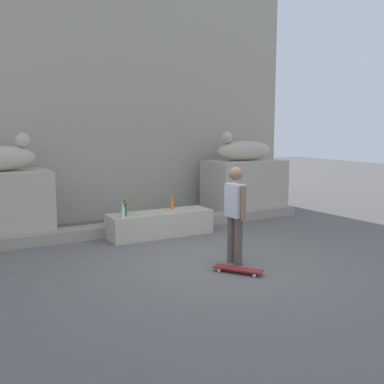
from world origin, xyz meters
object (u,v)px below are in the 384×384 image
Objects in this scene: statue_reclining_right at (243,150)px; bottle_orange at (172,204)px; skater at (235,211)px; bottle_clear at (123,212)px; bottle_brown at (125,208)px; skateboard at (238,269)px; bottle_green at (125,210)px.

statue_reclining_right is 3.04m from bottle_orange.
bottle_clear is (-1.19, 2.20, -0.28)m from skater.
skater is 2.72m from bottle_brown.
skateboard is 2.59× the size of bottle_green.
bottle_orange is at bearing 26.26° from statue_reclining_right.
bottle_clear is (-0.15, -0.30, -0.02)m from bottle_brown.
bottle_brown is at bearing 21.80° from statue_reclining_right.
skateboard is 3.14m from bottle_orange.
skater reaches higher than skateboard.
bottle_green is at bearing -18.62° from skateboard.
statue_reclining_right reaches higher than bottle_orange.
skateboard is at bearing -73.13° from bottle_green.
statue_reclining_right is at bearing -71.56° from skateboard.
statue_reclining_right reaches higher than skater.
bottle_brown is 1.23× the size of bottle_orange.
skater is 5.63× the size of bottle_green.
bottle_clear is (-0.95, 2.65, 0.58)m from skateboard.
bottle_orange is (1.15, 0.12, -0.03)m from bottle_brown.
skater is at bearing -67.51° from bottle_brown.
skateboard is 2.32× the size of bottle_brown.
skater is 2.64m from bottle_orange.
skater is 6.18× the size of bottle_orange.
bottle_green is (-0.05, -0.15, -0.02)m from bottle_brown.
bottle_brown reaches higher than bottle_green.
statue_reclining_right is 5.53× the size of bottle_green.
skater reaches higher than bottle_green.
statue_reclining_right is 4.10m from bottle_brown.
bottle_clear is at bearing -162.14° from bottle_orange.
bottle_clear reaches higher than bottle_orange.
skateboard is (-0.24, -0.45, -0.86)m from skater.
skater is at bearing -92.50° from bottle_orange.
bottle_green is at bearing -109.93° from bottle_brown.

